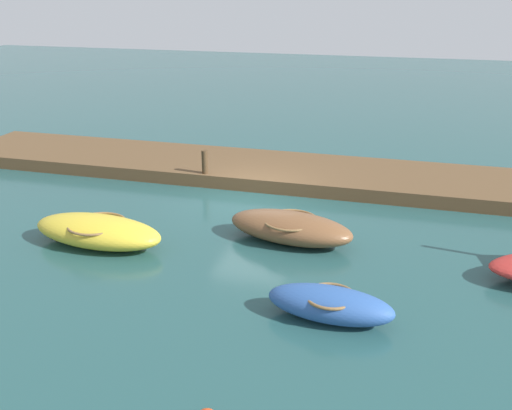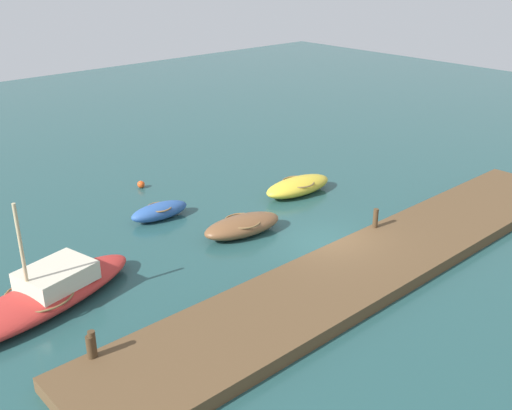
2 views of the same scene
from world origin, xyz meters
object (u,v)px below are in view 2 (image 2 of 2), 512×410
at_px(sailboat_red, 43,295).
at_px(mooring_post_west, 91,347).
at_px(rowboat_brown, 242,226).
at_px(mooring_post_mid_east, 376,218).
at_px(rowboat_yellow, 298,186).
at_px(dinghy_blue, 160,211).
at_px(marker_buoy, 141,184).
at_px(mooring_post_mid_west, 93,344).

xyz_separation_m(sailboat_red, mooring_post_west, (-0.36, -4.10, 0.33)).
relative_size(rowboat_brown, mooring_post_mid_east, 4.54).
xyz_separation_m(mooring_post_west, mooring_post_mid_east, (12.94, 0.00, 0.06)).
bearing_deg(mooring_post_west, rowboat_yellow, 21.54).
relative_size(rowboat_brown, dinghy_blue, 1.33).
relative_size(rowboat_yellow, dinghy_blue, 1.39).
relative_size(rowboat_yellow, marker_buoy, 10.52).
distance_m(rowboat_yellow, marker_buoy, 7.94).
height_order(sailboat_red, marker_buoy, sailboat_red).
height_order(mooring_post_west, mooring_post_mid_west, mooring_post_mid_west).
height_order(dinghy_blue, mooring_post_mid_west, mooring_post_mid_west).
height_order(rowboat_brown, sailboat_red, sailboat_red).
height_order(dinghy_blue, marker_buoy, dinghy_blue).
bearing_deg(mooring_post_mid_east, rowboat_yellow, 78.86).
relative_size(mooring_post_west, marker_buoy, 1.90).
distance_m(mooring_post_mid_east, marker_buoy, 12.20).
bearing_deg(rowboat_yellow, sailboat_red, -170.23).
relative_size(dinghy_blue, sailboat_red, 0.36).
bearing_deg(sailboat_red, marker_buoy, 28.31).
bearing_deg(marker_buoy, sailboat_red, -138.75).
xyz_separation_m(rowboat_brown, mooring_post_mid_west, (-8.92, -3.88, 0.46)).
bearing_deg(mooring_post_mid_east, mooring_post_mid_west, 180.00).
bearing_deg(marker_buoy, dinghy_blue, -110.19).
xyz_separation_m(rowboat_yellow, sailboat_red, (-13.67, -1.44, 0.06)).
bearing_deg(dinghy_blue, marker_buoy, 73.90).
xyz_separation_m(sailboat_red, mooring_post_mid_west, (-0.29, -4.10, 0.40)).
distance_m(rowboat_brown, mooring_post_mid_west, 9.74).
bearing_deg(sailboat_red, mooring_post_west, -107.90).
distance_m(rowboat_brown, rowboat_yellow, 5.30).
relative_size(rowboat_yellow, mooring_post_mid_east, 4.72).
height_order(mooring_post_west, mooring_post_mid_east, mooring_post_mid_east).
height_order(rowboat_yellow, mooring_post_west, mooring_post_west).
distance_m(dinghy_blue, mooring_post_mid_east, 9.48).
height_order(rowboat_yellow, dinghy_blue, rowboat_yellow).
xyz_separation_m(rowboat_brown, marker_buoy, (-0.28, 7.54, -0.24)).
bearing_deg(mooring_post_mid_west, rowboat_brown, 23.51).
bearing_deg(dinghy_blue, mooring_post_mid_west, -129.51).
xyz_separation_m(rowboat_brown, mooring_post_west, (-8.99, -3.88, 0.39)).
bearing_deg(mooring_post_mid_east, sailboat_red, 161.97).
relative_size(mooring_post_mid_west, mooring_post_mid_east, 1.02).
relative_size(mooring_post_west, mooring_post_mid_west, 0.84).
relative_size(mooring_post_mid_east, marker_buoy, 2.23).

